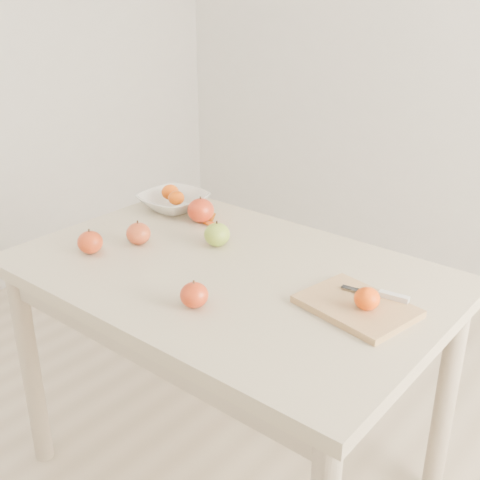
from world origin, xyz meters
The scene contains 15 objects.
ground centered at (0.00, 0.00, 0.00)m, with size 3.50×3.50×0.00m, color #C6B293.
table centered at (0.00, 0.00, 0.65)m, with size 1.20×0.80×0.75m.
cutting_board centered at (0.39, 0.03, 0.76)m, with size 0.26×0.19×0.02m, color tan.
board_tangerine centered at (0.42, 0.02, 0.80)m, with size 0.06×0.06×0.05m, color #E33D08.
fruit_bowl centered at (-0.46, 0.24, 0.78)m, with size 0.23×0.23×0.06m, color white.
bowl_tangerine_near centered at (-0.48, 0.25, 0.80)m, with size 0.06×0.06×0.05m, color #D54807.
bowl_tangerine_far centered at (-0.43, 0.22, 0.80)m, with size 0.06×0.06×0.05m, color #DB5307.
orange_peel_a centered at (-0.31, 0.24, 0.75)m, with size 0.06×0.04×0.00m, color #CD5F0E.
orange_peel_b centered at (-0.25, 0.21, 0.75)m, with size 0.04×0.04×0.00m, color #DB5C0F.
paring_knife centered at (0.43, 0.10, 0.78)m, with size 0.17×0.06×0.01m.
apple_green centered at (-0.13, 0.10, 0.79)m, with size 0.08×0.08×0.07m, color #6B9E1D.
apple_red_d centered at (-0.38, -0.18, 0.78)m, with size 0.07×0.07×0.07m, color #990D0E.
apple_red_e centered at (0.07, -0.21, 0.78)m, with size 0.07×0.07×0.06m, color #A30F0D.
apple_red_a centered at (-0.30, 0.21, 0.79)m, with size 0.09×0.09×0.08m, color #9F0608.
apple_red_b centered at (-0.32, -0.04, 0.78)m, with size 0.07×0.07×0.07m, color #A71D18.
Camera 1 is at (0.98, -1.14, 1.49)m, focal length 45.00 mm.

